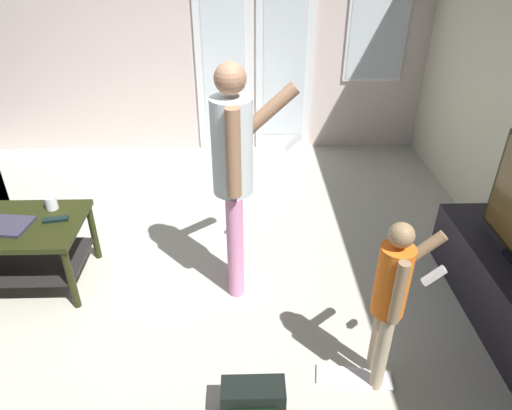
{
  "coord_description": "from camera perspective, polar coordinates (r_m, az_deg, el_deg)",
  "views": [
    {
      "loc": [
        0.66,
        -2.46,
        2.29
      ],
      "look_at": [
        0.72,
        0.02,
        0.78
      ],
      "focal_mm": 32.45,
      "sensor_mm": 36.0,
      "label": 1
    }
  ],
  "objects": [
    {
      "name": "ground_plane",
      "position": [
        3.44,
        -12.41,
        -11.64
      ],
      "size": [
        5.47,
        5.43,
        0.02
      ],
      "primitive_type": "cube",
      "color": "#B4B09F"
    },
    {
      "name": "coffee_table",
      "position": [
        3.68,
        -26.86,
        -3.84
      ],
      "size": [
        0.88,
        0.63,
        0.52
      ],
      "color": "black",
      "rests_on": "ground_plane"
    },
    {
      "name": "tv_remote_black",
      "position": [
        3.51,
        -23.49,
        -1.65
      ],
      "size": [
        0.18,
        0.08,
        0.02
      ],
      "primitive_type": "cube",
      "rotation": [
        0.0,
        0.0,
        0.19
      ],
      "color": "black",
      "rests_on": "coffee_table"
    },
    {
      "name": "laptop_closed",
      "position": [
        3.6,
        -28.68,
        -2.25
      ],
      "size": [
        0.38,
        0.29,
        0.02
      ],
      "primitive_type": "cube",
      "rotation": [
        0.0,
        0.0,
        -0.13
      ],
      "color": "#322F41",
      "rests_on": "coffee_table"
    },
    {
      "name": "cup_near_edge",
      "position": [
        3.65,
        -23.94,
        0.24
      ],
      "size": [
        0.09,
        0.09,
        0.1
      ],
      "primitive_type": "cylinder",
      "color": "white",
      "rests_on": "coffee_table"
    },
    {
      "name": "loose_keyboard",
      "position": [
        2.96,
        12.0,
        -20.05
      ],
      "size": [
        0.45,
        0.19,
        0.02
      ],
      "color": "white",
      "rests_on": "ground_plane"
    },
    {
      "name": "person_adult",
      "position": [
        2.94,
        -2.65,
        4.82
      ],
      "size": [
        0.59,
        0.47,
        1.63
      ],
      "color": "pink",
      "rests_on": "ground_plane"
    },
    {
      "name": "backpack",
      "position": [
        2.69,
        -0.34,
        -22.99
      ],
      "size": [
        0.34,
        0.19,
        0.22
      ],
      "color": "black",
      "rests_on": "ground_plane"
    },
    {
      "name": "wall_back_with_doors",
      "position": [
        5.26,
        -8.04,
        20.56
      ],
      "size": [
        5.47,
        0.09,
        2.74
      ],
      "color": "beige",
      "rests_on": "ground_plane"
    },
    {
      "name": "person_child",
      "position": [
        2.54,
        16.37,
        -10.48
      ],
      "size": [
        0.41,
        0.29,
        1.09
      ],
      "color": "tan",
      "rests_on": "ground_plane"
    }
  ]
}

